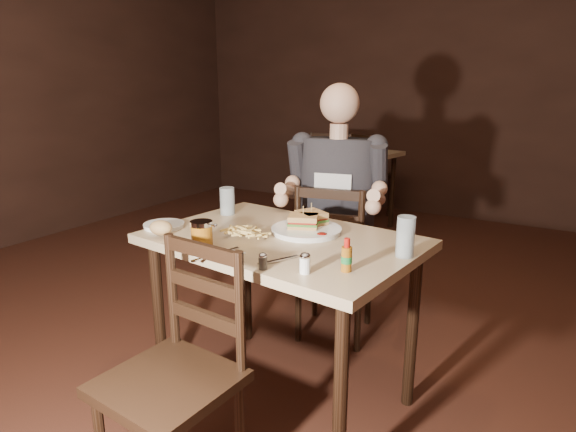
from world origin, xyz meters
The scene contains 24 objects.
room_shell centered at (0.00, 0.00, 1.40)m, with size 7.00×7.00×7.00m.
main_table centered at (0.22, -0.16, 0.68)m, with size 1.20×0.87×0.77m.
bg_table centered at (-0.63, 2.50, 0.68)m, with size 0.94×0.94×0.77m.
chair_far centered at (0.17, 0.50, 0.45)m, with size 0.41×0.45×0.89m, color black, non-canonical shape.
chair_near centered at (0.18, -0.82, 0.44)m, with size 0.40×0.44×0.88m, color black, non-canonical shape.
bg_chair_far centered at (-0.63, 3.05, 0.45)m, with size 0.42×0.46×0.91m, color black, non-canonical shape.
bg_chair_near centered at (-0.63, 1.95, 0.49)m, with size 0.45×0.49×0.98m, color black, non-canonical shape.
diner centered at (0.18, 0.45, 0.93)m, with size 0.54×0.43×0.94m, color #28272B, non-canonical shape.
dinner_plate centered at (0.28, -0.06, 0.78)m, with size 0.30×0.30×0.02m, color white.
sandwich_left centered at (0.27, 0.01, 0.84)m, with size 0.12×0.10×0.10m, color tan, non-canonical shape.
sandwich_right centered at (0.27, -0.06, 0.84)m, with size 0.12×0.10×0.10m, color tan, non-canonical shape.
fries_pile centered at (0.10, -0.26, 0.80)m, with size 0.22×0.16×0.04m, color tan, non-canonical shape.
ketchup_dollop centered at (0.38, -0.10, 0.79)m, with size 0.04×0.04×0.01m, color maroon.
glass_left centered at (-0.21, 0.02, 0.84)m, with size 0.07×0.07×0.13m, color silver.
glass_right centered at (0.74, -0.14, 0.85)m, with size 0.07×0.07×0.15m, color silver.
hot_sauce centered at (0.61, -0.38, 0.83)m, with size 0.04×0.04×0.12m, color #8F5010, non-canonical shape.
salt_shaker centered at (0.50, -0.47, 0.80)m, with size 0.04×0.04×0.07m, color white, non-canonical shape.
pepper_shaker centered at (0.36, -0.51, 0.80)m, with size 0.03×0.03×0.06m, color #38332D, non-canonical shape.
syrup_dispenser centered at (0.03, -0.45, 0.83)m, with size 0.09×0.09×0.11m, color #8F5010, non-canonical shape.
napkin centered at (0.14, -0.47, 0.77)m, with size 0.14×0.13×0.00m, color white.
knife centered at (0.13, -0.49, 0.78)m, with size 0.01×0.22×0.01m, color silver.
fork centered at (0.36, -0.42, 0.78)m, with size 0.01×0.17×0.01m, color silver.
side_plate centered at (-0.31, -0.31, 0.78)m, with size 0.18×0.18×0.01m, color white.
bread_roll centered at (-0.21, -0.43, 0.81)m, with size 0.10×0.08×0.06m, color tan.
Camera 1 is at (1.23, -1.82, 1.39)m, focal length 30.00 mm.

